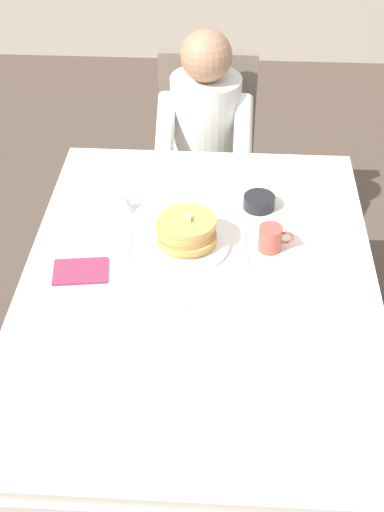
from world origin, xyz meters
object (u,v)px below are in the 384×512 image
at_px(knife_right_of_plate, 245,251).
at_px(breakfast_stack, 186,231).
at_px(diner_person, 205,134).
at_px(bowl_butter, 259,202).
at_px(fork_left_of_plate, 128,247).
at_px(syrup_pitcher, 123,201).
at_px(dining_table_main, 199,300).
at_px(spoon_near_edge, 164,311).
at_px(chair_diner, 206,144).
at_px(plate_breakfast, 187,244).
at_px(cup_coffee, 271,238).

bearing_deg(knife_right_of_plate, breakfast_stack, 79.99).
relative_size(diner_person, bowl_butter, 10.18).
bearing_deg(fork_left_of_plate, syrup_pitcher, 9.27).
distance_m(breakfast_stack, bowl_butter, 0.33).
xyz_separation_m(dining_table_main, spoon_near_edge, (-0.09, -0.15, 0.09)).
bearing_deg(bowl_butter, chair_diner, 105.43).
bearing_deg(plate_breakfast, bowl_butter, 43.85).
distance_m(syrup_pitcher, knife_right_of_plate, 0.47).
distance_m(diner_person, syrup_pitcher, 0.73).
distance_m(bowl_butter, syrup_pitcher, 0.47).
bearing_deg(breakfast_stack, knife_right_of_plate, -6.63).
distance_m(knife_right_of_plate, spoon_near_edge, 0.37).
bearing_deg(knife_right_of_plate, plate_breakfast, 80.61).
xyz_separation_m(diner_person, spoon_near_edge, (-0.07, -1.17, 0.07)).
bearing_deg(chair_diner, breakfast_stack, 88.62).
relative_size(chair_diner, knife_right_of_plate, 4.65).
xyz_separation_m(diner_person, breakfast_stack, (-0.02, -0.85, 0.13)).
distance_m(cup_coffee, knife_right_of_plate, 0.09).
bearing_deg(knife_right_of_plate, spoon_near_edge, 137.77).
relative_size(syrup_pitcher, fork_left_of_plate, 0.44).
distance_m(plate_breakfast, bowl_butter, 0.33).
relative_size(breakfast_stack, spoon_near_edge, 1.36).
bearing_deg(spoon_near_edge, chair_diner, 79.83).
xyz_separation_m(dining_table_main, bowl_butter, (0.19, 0.39, 0.11)).
bearing_deg(plate_breakfast, fork_left_of_plate, -173.99).
relative_size(syrup_pitcher, spoon_near_edge, 0.53).
xyz_separation_m(fork_left_of_plate, knife_right_of_plate, (0.38, 0.00, 0.00)).
xyz_separation_m(cup_coffee, bowl_butter, (-0.03, 0.23, -0.02)).
xyz_separation_m(chair_diner, knife_right_of_plate, (0.17, -1.03, 0.21)).
height_order(chair_diner, plate_breakfast, chair_diner).
xyz_separation_m(bowl_butter, fork_left_of_plate, (-0.43, -0.25, -0.02)).
xyz_separation_m(bowl_butter, syrup_pitcher, (-0.47, -0.05, 0.02)).
relative_size(plate_breakfast, syrup_pitcher, 3.50).
xyz_separation_m(plate_breakfast, spoon_near_edge, (-0.04, -0.31, -0.01)).
bearing_deg(dining_table_main, bowl_butter, 63.88).
distance_m(breakfast_stack, knife_right_of_plate, 0.20).
distance_m(chair_diner, breakfast_stack, 1.04).
height_order(plate_breakfast, syrup_pitcher, syrup_pitcher).
height_order(breakfast_stack, cup_coffee, breakfast_stack).
height_order(dining_table_main, diner_person, diner_person).
bearing_deg(plate_breakfast, knife_right_of_plate, -6.01).
bearing_deg(syrup_pitcher, bowl_butter, 5.50).
xyz_separation_m(plate_breakfast, syrup_pitcher, (-0.23, 0.18, 0.03)).
relative_size(plate_breakfast, cup_coffee, 2.48).
distance_m(dining_table_main, chair_diner, 1.18).
bearing_deg(spoon_near_edge, knife_right_of_plate, 43.94).
height_order(chair_diner, breakfast_stack, chair_diner).
distance_m(diner_person, breakfast_stack, 0.86).
bearing_deg(bowl_butter, syrup_pitcher, -174.50).
distance_m(dining_table_main, breakfast_stack, 0.22).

